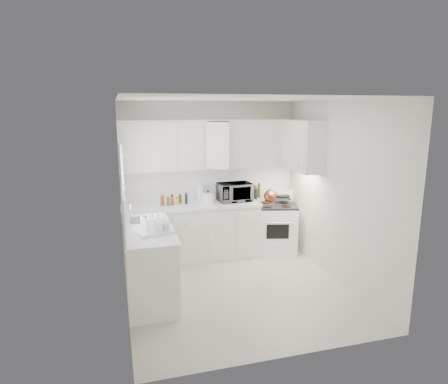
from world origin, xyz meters
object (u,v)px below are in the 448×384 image
object	(u,v)px
microwave	(235,190)
tea_kettle	(270,195)
stove	(275,222)
rice_cooker	(208,197)
utensil_crock	(247,191)
dish_rack	(154,224)

from	to	relation	value
microwave	tea_kettle	bearing A→B (deg)	-24.70
stove	rice_cooker	size ratio (longest dim) A/B	5.01
stove	tea_kettle	bearing A→B (deg)	-123.78
microwave	utensil_crock	xyz separation A→B (m)	(0.18, -0.09, -0.01)
stove	microwave	xyz separation A→B (m)	(-0.74, 0.04, 0.60)
dish_rack	stove	bearing A→B (deg)	16.95
stove	utensil_crock	xyz separation A→B (m)	(-0.55, -0.05, 0.58)
utensil_crock	stove	bearing A→B (deg)	5.11
rice_cooker	dish_rack	size ratio (longest dim) A/B	0.49
rice_cooker	utensil_crock	world-z (taller)	utensil_crock
rice_cooker	dish_rack	bearing A→B (deg)	-144.40
microwave	utensil_crock	size ratio (longest dim) A/B	1.60
tea_kettle	microwave	distance (m)	0.60
microwave	dish_rack	bearing A→B (deg)	-141.51
rice_cooker	utensil_crock	bearing A→B (deg)	-23.80
microwave	dish_rack	distance (m)	2.03
stove	dish_rack	bearing A→B (deg)	-134.25
stove	rice_cooker	distance (m)	1.31
stove	rice_cooker	xyz separation A→B (m)	(-1.20, 0.02, 0.52)
tea_kettle	dish_rack	world-z (taller)	dish_rack
microwave	stove	bearing A→B (deg)	-7.99
tea_kettle	utensil_crock	size ratio (longest dim) A/B	0.75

